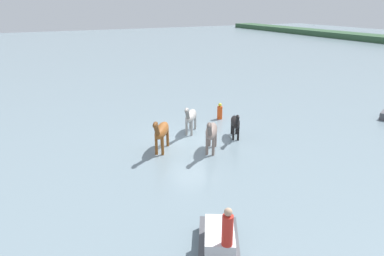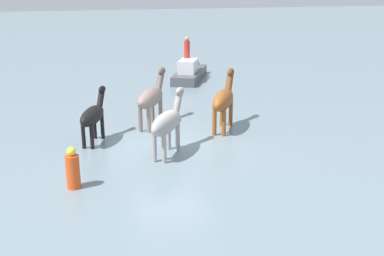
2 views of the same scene
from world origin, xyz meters
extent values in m
plane|color=gray|center=(0.00, 0.00, 0.00)|extent=(179.07, 179.07, 0.00)
ellipsoid|color=brown|center=(0.78, -2.26, 1.15)|extent=(2.06, 1.69, 0.70)
cylinder|color=brown|center=(1.39, -2.48, 0.58)|extent=(0.15, 0.15, 1.15)
cylinder|color=brown|center=(1.20, -2.76, 0.58)|extent=(0.15, 0.15, 1.15)
cylinder|color=brown|center=(0.36, -1.76, 0.58)|extent=(0.15, 0.15, 1.15)
cylinder|color=brown|center=(0.17, -2.04, 0.58)|extent=(0.15, 0.15, 1.15)
cylinder|color=brown|center=(1.69, -2.89, 1.61)|extent=(0.66, 0.56, 0.77)
ellipsoid|color=brown|center=(1.87, -3.02, 1.92)|extent=(0.61, 0.52, 0.31)
ellipsoid|color=black|center=(0.88, 2.39, 0.96)|extent=(1.78, 1.26, 0.59)
cylinder|color=black|center=(1.40, 2.28, 0.48)|extent=(0.13, 0.13, 0.96)
cylinder|color=black|center=(1.27, 2.03, 0.48)|extent=(0.13, 0.13, 0.96)
cylinder|color=black|center=(0.48, 2.76, 0.48)|extent=(0.13, 0.13, 0.96)
cylinder|color=black|center=(0.35, 2.51, 0.48)|extent=(0.13, 0.13, 0.96)
cylinder|color=black|center=(1.70, 1.97, 1.34)|extent=(0.57, 0.43, 0.64)
ellipsoid|color=black|center=(1.86, 1.88, 1.61)|extent=(0.52, 0.40, 0.26)
ellipsoid|color=#9E9993|center=(-1.07, 0.41, 1.07)|extent=(1.88, 1.64, 0.65)
cylinder|color=#9E9993|center=(-0.51, 0.18, 0.54)|extent=(0.14, 0.14, 1.07)
cylinder|color=#9E9993|center=(-0.71, -0.07, 0.54)|extent=(0.14, 0.14, 1.07)
cylinder|color=#9E9993|center=(-1.43, 0.89, 0.54)|extent=(0.14, 0.14, 1.07)
cylinder|color=#9E9993|center=(-1.62, 0.64, 0.54)|extent=(0.14, 0.14, 1.07)
cylinder|color=slate|center=(-0.26, -0.22, 1.49)|extent=(0.61, 0.54, 0.71)
ellipsoid|color=slate|center=(-0.09, -0.35, 1.79)|extent=(0.56, 0.50, 0.29)
ellipsoid|color=gray|center=(2.03, 0.12, 1.13)|extent=(2.03, 1.68, 0.69)
cylinder|color=gray|center=(2.63, -0.10, 0.57)|extent=(0.15, 0.15, 1.13)
cylinder|color=gray|center=(2.43, -0.37, 0.57)|extent=(0.15, 0.15, 1.13)
cylinder|color=gray|center=(1.62, 0.61, 0.57)|extent=(0.15, 0.15, 1.13)
cylinder|color=gray|center=(1.43, 0.34, 0.57)|extent=(0.15, 0.15, 1.13)
cylinder|color=#63544C|center=(2.92, -0.51, 1.58)|extent=(0.65, 0.56, 0.76)
ellipsoid|color=#63544C|center=(3.09, -0.63, 1.89)|extent=(0.60, 0.52, 0.30)
cube|color=#4C4C51|center=(10.31, -4.26, 0.17)|extent=(4.61, 3.34, 0.64)
cube|color=silver|center=(9.83, -3.99, 0.84)|extent=(1.87, 1.58, 0.70)
cube|color=black|center=(12.39, -5.42, 0.24)|extent=(0.35, 0.36, 0.69)
cylinder|color=red|center=(10.53, -4.17, 1.66)|extent=(0.32, 0.32, 0.95)
sphere|color=tan|center=(10.53, -4.17, 2.26)|extent=(0.24, 0.24, 0.24)
cylinder|color=#E54C19|center=(-2.55, 3.37, 0.45)|extent=(0.36, 0.36, 0.90)
sphere|color=yellow|center=(-2.55, 3.37, 1.02)|extent=(0.24, 0.24, 0.24)
camera|label=1|loc=(17.59, -8.78, 7.70)|focal=33.14mm
camera|label=2|loc=(-13.98, 4.07, 5.07)|focal=42.89mm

